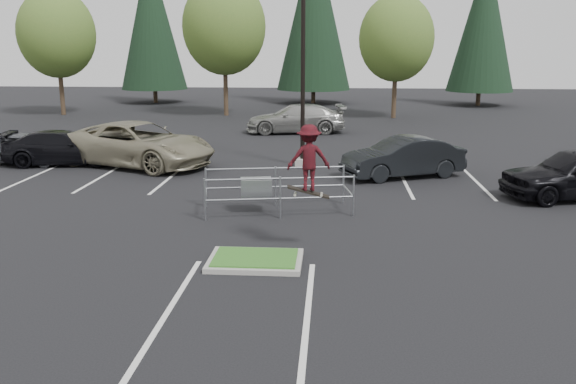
# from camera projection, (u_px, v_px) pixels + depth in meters

# --- Properties ---
(ground) EXTENTS (120.00, 120.00, 0.00)m
(ground) POSITION_uv_depth(u_px,v_px,m) (255.00, 263.00, 14.38)
(ground) COLOR black
(ground) RESTS_ON ground
(grass_median) EXTENTS (2.20, 1.60, 0.16)m
(grass_median) POSITION_uv_depth(u_px,v_px,m) (255.00, 260.00, 14.36)
(grass_median) COLOR gray
(grass_median) RESTS_ON ground
(stall_lines) EXTENTS (22.62, 17.60, 0.01)m
(stall_lines) POSITION_uv_depth(u_px,v_px,m) (238.00, 199.00, 20.31)
(stall_lines) COLOR silver
(stall_lines) RESTS_ON ground
(light_pole) EXTENTS (0.70, 0.60, 10.12)m
(light_pole) POSITION_uv_depth(u_px,v_px,m) (303.00, 56.00, 24.90)
(light_pole) COLOR gray
(light_pole) RESTS_ON ground
(decid_a) EXTENTS (5.44, 5.44, 8.91)m
(decid_a) POSITION_uv_depth(u_px,v_px,m) (57.00, 36.00, 43.46)
(decid_a) COLOR #38281C
(decid_a) RESTS_ON ground
(decid_b) EXTENTS (5.89, 5.89, 9.64)m
(decid_b) POSITION_uv_depth(u_px,v_px,m) (224.00, 30.00, 42.98)
(decid_b) COLOR #38281C
(decid_b) RESTS_ON ground
(decid_c) EXTENTS (5.12, 5.12, 8.38)m
(decid_c) POSITION_uv_depth(u_px,v_px,m) (396.00, 41.00, 41.62)
(decid_c) COLOR #38281C
(decid_c) RESTS_ON ground
(conif_a) EXTENTS (5.72, 5.72, 13.00)m
(conif_a) POSITION_uv_depth(u_px,v_px,m) (152.00, 20.00, 52.48)
(conif_a) COLOR #38281C
(conif_a) RESTS_ON ground
(conif_b) EXTENTS (6.38, 6.38, 14.50)m
(conif_b) POSITION_uv_depth(u_px,v_px,m) (314.00, 10.00, 51.78)
(conif_b) COLOR #38281C
(conif_b) RESTS_ON ground
(conif_c) EXTENTS (5.50, 5.50, 12.50)m
(conif_c) POSITION_uv_depth(u_px,v_px,m) (484.00, 22.00, 50.04)
(conif_c) COLOR #38281C
(conif_c) RESTS_ON ground
(cart_corral) EXTENTS (4.67, 2.38, 1.27)m
(cart_corral) POSITION_uv_depth(u_px,v_px,m) (261.00, 187.00, 18.59)
(cart_corral) COLOR #96999E
(cart_corral) RESTS_ON ground
(skateboarder) EXTENTS (1.13, 0.77, 1.81)m
(skateboarder) POSITION_uv_depth(u_px,v_px,m) (309.00, 158.00, 14.71)
(skateboarder) COLOR black
(skateboarder) RESTS_ON ground
(car_l_tan) EXTENTS (7.37, 5.39, 1.86)m
(car_l_tan) POSITION_uv_depth(u_px,v_px,m) (137.00, 144.00, 25.77)
(car_l_tan) COLOR gray
(car_l_tan) RESTS_ON ground
(car_l_black) EXTENTS (5.23, 2.65, 1.46)m
(car_l_black) POSITION_uv_depth(u_px,v_px,m) (63.00, 148.00, 26.05)
(car_l_black) COLOR black
(car_l_black) RESTS_ON ground
(car_l_grey) EXTENTS (4.25, 2.06, 1.40)m
(car_l_grey) POSITION_uv_depth(u_px,v_px,m) (24.00, 148.00, 26.19)
(car_l_grey) COLOR #53555B
(car_l_grey) RESTS_ON ground
(car_r_charc) EXTENTS (4.99, 3.35, 1.55)m
(car_r_charc) POSITION_uv_depth(u_px,v_px,m) (403.00, 157.00, 23.55)
(car_r_charc) COLOR black
(car_r_charc) RESTS_ON ground
(car_far_silver) EXTENTS (5.97, 3.07, 1.66)m
(car_far_silver) POSITION_uv_depth(u_px,v_px,m) (296.00, 119.00, 35.38)
(car_far_silver) COLOR gray
(car_far_silver) RESTS_ON ground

